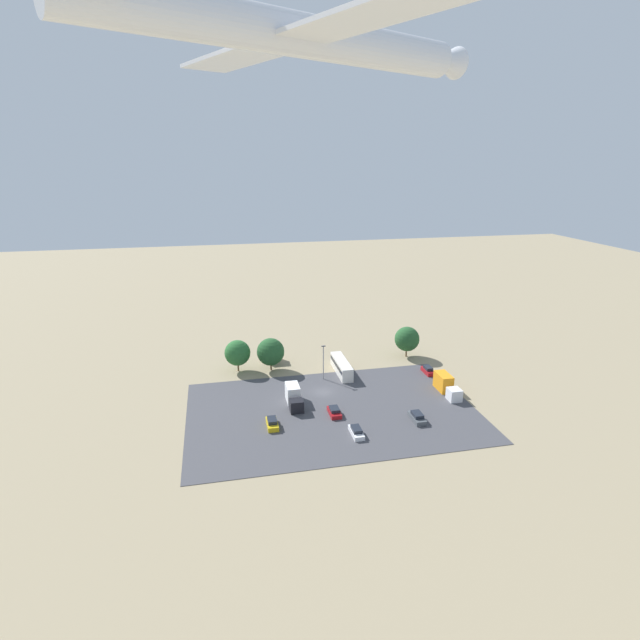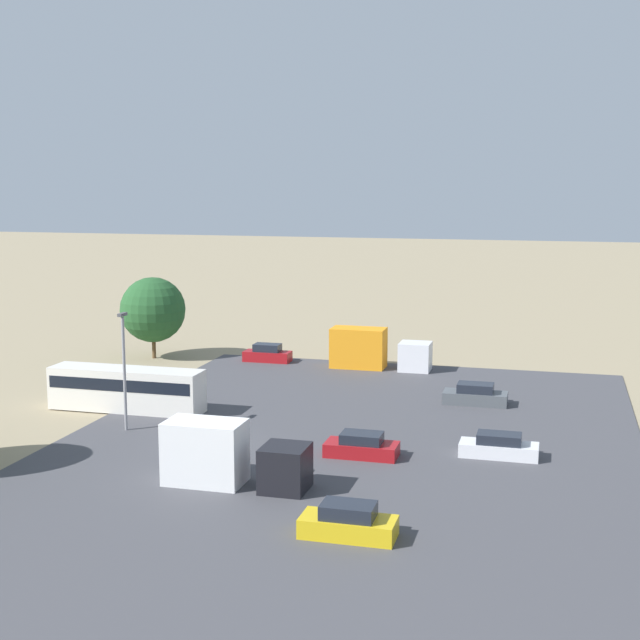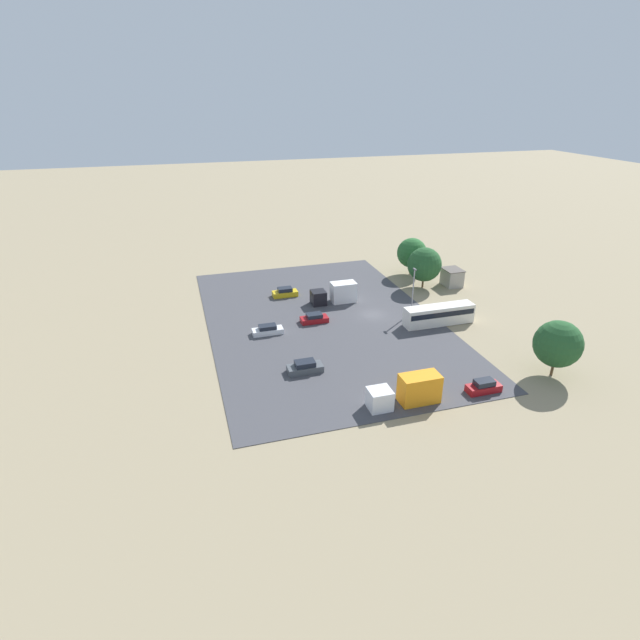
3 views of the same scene
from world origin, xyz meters
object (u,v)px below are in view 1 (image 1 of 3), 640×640
parked_car_0 (417,417)px  parked_truck_0 (446,385)px  parked_car_3 (356,432)px  parked_truck_1 (294,397)px  shed_building (271,354)px  parked_car_1 (428,370)px  bus (342,366)px  parked_car_4 (334,412)px  airplane (301,35)px  parked_car_2 (272,423)px

parked_car_0 → parked_truck_0: parked_truck_0 is taller
parked_car_3 → parked_truck_1: bearing=122.5°
shed_building → parked_car_1: 37.12m
bus → parked_truck_0: parked_truck_0 is taller
shed_building → parked_car_4: bearing=106.1°
parked_car_1 → airplane: size_ratio=0.11×
parked_car_2 → parked_truck_1: 9.59m
parked_car_2 → parked_truck_0: bearing=9.7°
parked_car_3 → parked_car_4: size_ratio=1.07×
bus → parked_car_3: bearing=81.1°
parked_truck_0 → parked_truck_1: parked_truck_0 is taller
bus → parked_car_3: 26.94m
parked_car_1 → parked_truck_1: bearing=-165.4°
parked_car_4 → parked_truck_0: (-24.96, -4.34, 1.01)m
airplane → parked_car_0: bearing=113.9°
parked_car_4 → shed_building: bearing=-73.9°
parked_car_4 → parked_car_2: bearing=9.5°
bus → parked_car_0: 25.46m
parked_car_4 → parked_truck_0: bearing=-170.1°
parked_car_1 → parked_truck_1: size_ratio=0.54×
shed_building → parked_truck_1: bearing=94.1°
parked_car_2 → parked_truck_1: (-5.26, -7.96, 0.91)m
parked_car_3 → parked_truck_0: bearing=28.2°
parked_car_0 → parked_truck_1: bearing=151.9°
parked_car_3 → shed_building: bearing=105.7°
parked_car_4 → parked_truck_1: bearing=-41.1°
bus → parked_truck_1: (13.04, 12.69, -0.06)m
shed_building → parked_car_0: (-23.00, 34.94, -0.92)m
bus → parked_car_2: size_ratio=2.54×
parked_truck_1 → airplane: bearing=82.7°
parked_car_2 → parked_car_4: parked_car_2 is taller
bus → parked_car_0: bearing=109.0°
parked_truck_1 → parked_car_2: bearing=56.5°
parked_car_1 → parked_truck_1: (32.18, 8.41, 0.91)m
bus → parked_car_2: (18.30, 20.65, -0.98)m
parked_car_2 → parked_truck_1: bearing=56.5°
bus → parked_truck_1: bearing=44.2°
shed_building → parked_car_2: shed_building is taller
airplane → parked_truck_0: bearing=112.2°
parked_truck_0 → parked_truck_1: 31.81m
parked_car_0 → parked_car_3: (12.46, 2.54, -0.05)m
parked_car_2 → parked_car_3: 15.32m
shed_building → parked_car_3: bearing=105.7°
shed_building → parked_car_0: bearing=123.4°
parked_car_3 → parked_car_4: (2.04, -7.96, 0.00)m
bus → parked_car_0: (-8.28, 24.05, -1.00)m
parked_car_1 → shed_building: bearing=155.9°
bus → parked_car_0: size_ratio=2.42×
parked_car_3 → airplane: airplane is taller
parked_car_0 → parked_truck_1: parked_truck_1 is taller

